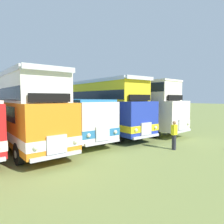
# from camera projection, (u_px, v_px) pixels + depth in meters

# --- Properties ---
(ground_plane) EXTENTS (200.00, 200.00, 0.00)m
(ground_plane) POSITION_uv_depth(u_px,v_px,m) (22.00, 145.00, 13.02)
(ground_plane) COLOR olive
(bus_fourth_in_row) EXTENTS (2.65, 11.07, 4.52)m
(bus_fourth_in_row) POSITION_uv_depth(u_px,v_px,m) (21.00, 109.00, 12.82)
(bus_fourth_in_row) COLOR orange
(bus_fourth_in_row) RESTS_ON ground
(bus_fifth_in_row) EXTENTS (2.83, 10.26, 2.99)m
(bus_fifth_in_row) POSITION_uv_depth(u_px,v_px,m) (65.00, 115.00, 15.15)
(bus_fifth_in_row) COLOR silver
(bus_fifth_in_row) RESTS_ON ground
(bus_sixth_in_row) EXTENTS (2.86, 10.54, 4.52)m
(bus_sixth_in_row) POSITION_uv_depth(u_px,v_px,m) (101.00, 106.00, 16.99)
(bus_sixth_in_row) COLOR #1E339E
(bus_sixth_in_row) RESTS_ON ground
(bus_seventh_in_row) EXTENTS (2.95, 10.62, 4.49)m
(bus_seventh_in_row) POSITION_uv_depth(u_px,v_px,m) (130.00, 104.00, 18.74)
(bus_seventh_in_row) COLOR silver
(bus_seventh_in_row) RESTS_ON ground
(marshal_person) EXTENTS (0.36, 0.24, 1.73)m
(marshal_person) POSITION_uv_depth(u_px,v_px,m) (174.00, 135.00, 11.82)
(marshal_person) COLOR #23232D
(marshal_person) RESTS_ON ground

